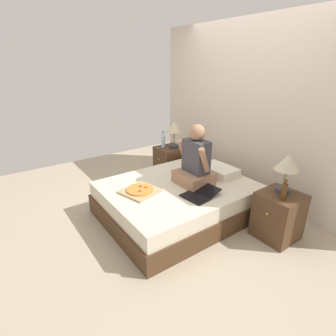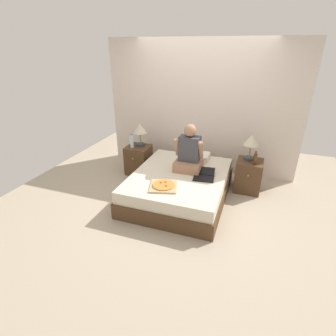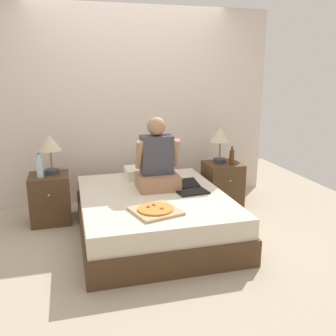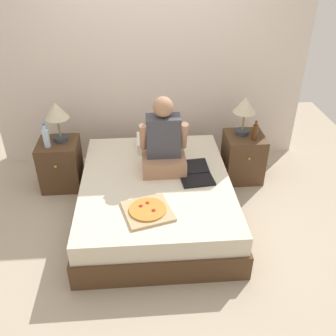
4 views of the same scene
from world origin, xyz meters
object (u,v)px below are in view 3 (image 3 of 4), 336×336
Objects in this scene: bed at (153,214)px; lamp_on_left_nightstand at (50,145)px; nightstand_right at (222,184)px; beer_bottle at (232,157)px; laptop at (190,189)px; nightstand_left at (50,198)px; pizza_box at (156,210)px; person_seated at (157,163)px; lamp_on_right_nightstand at (220,137)px; water_bottle at (40,168)px.

lamp_on_left_nightstand is (-1.02, 0.70, 0.67)m from bed.
nightstand_right is at bearing -1.37° from lamp_on_left_nightstand.
beer_bottle is 0.93m from laptop.
pizza_box is at bearing -50.06° from nightstand_left.
bed is 3.83× the size of pizza_box.
nightstand_right is at bearing 24.62° from person_seated.
pizza_box is at bearing -133.02° from lamp_on_right_nightstand.
bed is at bearing -145.91° from lamp_on_right_nightstand.
water_bottle reaches higher than bed.
water_bottle is 0.35× the size of person_seated.
lamp_on_right_nightstand is (1.03, 0.70, 0.67)m from bed.
laptop is (1.55, -0.55, -0.20)m from water_bottle.
bed is 1.35m from water_bottle.
person_seated is 0.45m from laptop.
nightstand_left is 0.61m from lamp_on_left_nightstand.
water_bottle is at bearing -177.67° from nightstand_right.
nightstand_right is 2.44× the size of beer_bottle.
pizza_box is at bearing -133.86° from laptop.
lamp_on_left_nightstand is (0.04, 0.05, 0.61)m from nightstand_left.
bed is at bearing -26.07° from water_bottle.
person_seated is at bearing -152.25° from lamp_on_right_nightstand.
nightstand_left is at bearing -128.63° from lamp_on_left_nightstand.
lamp_on_left_nightstand is 1.01× the size of laptop.
nightstand_right is at bearing 0.00° from nightstand_left.
pizza_box is (-0.50, -0.52, -0.00)m from laptop.
bed is 1.25m from nightstand_right.
lamp_on_right_nightstand is at bearing 120.93° from nightstand_right.
nightstand_left is at bearing -178.63° from lamp_on_right_nightstand.
nightstand_right is 0.40m from beer_bottle.
bed is 1.33m from beer_bottle.
water_bottle is at bearing -130.60° from lamp_on_left_nightstand.
water_bottle is 1.29m from person_seated.
water_bottle is (-1.14, 0.56, 0.45)m from bed.
nightstand_left is 1.25× the size of lamp_on_right_nightstand.
bed is 1.25m from nightstand_left.
person_seated is at bearing 75.35° from pizza_box.
water_bottle is at bearing 179.75° from beer_bottle.
water_bottle is 0.49× the size of nightstand_right.
lamp_on_left_nightstand reaches higher than laptop.
nightstand_left is 1.25× the size of lamp_on_left_nightstand.
nightstand_left is 1.61m from laptop.
laptop is 0.72m from pizza_box.
person_seated is at bearing -161.66° from beer_bottle.
beer_bottle is at bearing -54.99° from nightstand_right.
lamp_on_left_nightstand is 1.64m from laptop.
nightstand_left is 1.32m from person_seated.
nightstand_left reaches higher than pizza_box.
water_bottle is 1.65m from laptop.
lamp_on_right_nightstand reaches higher than beer_bottle.
beer_bottle is (2.28, -0.01, -0.02)m from water_bottle.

